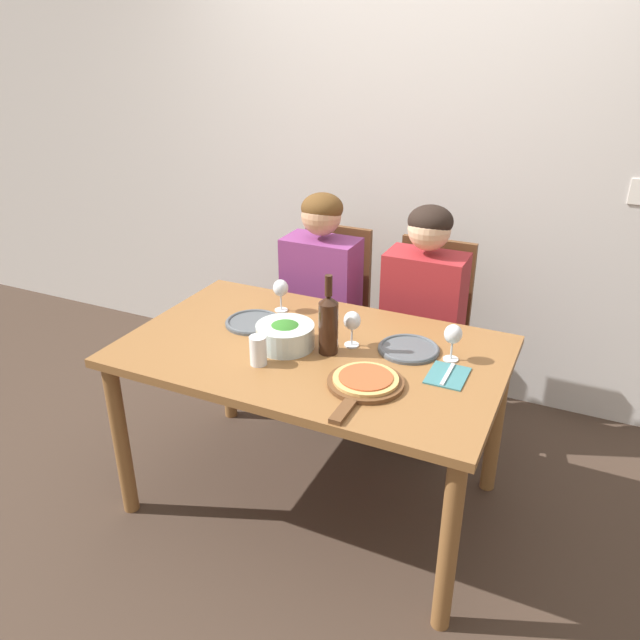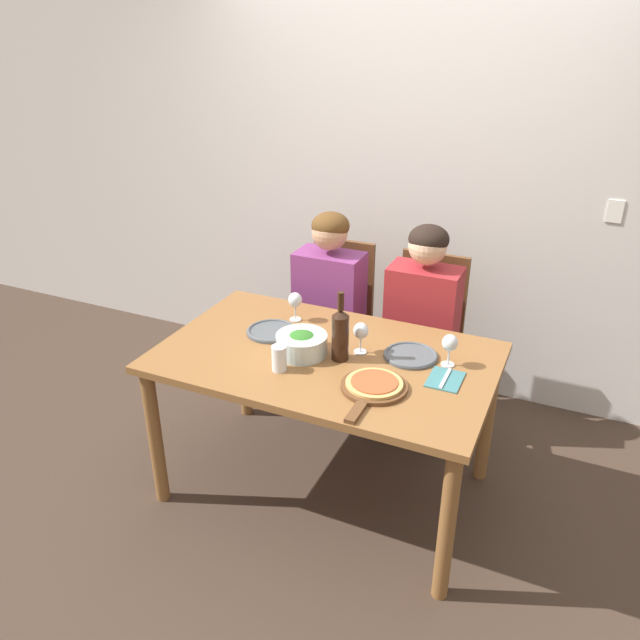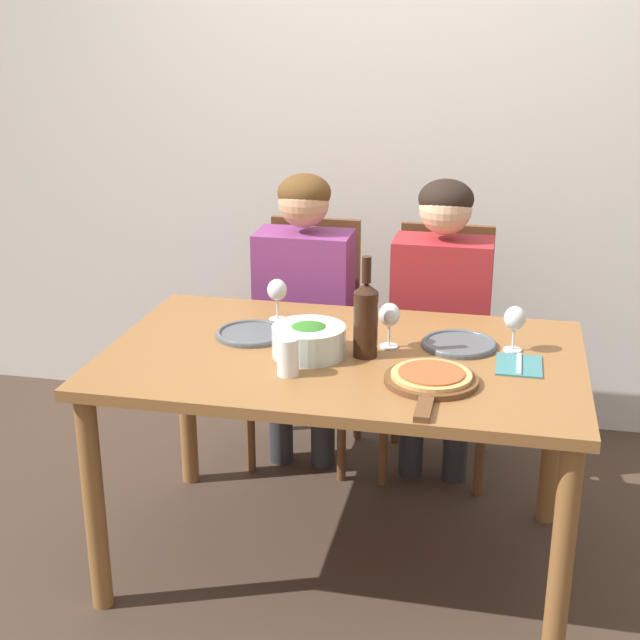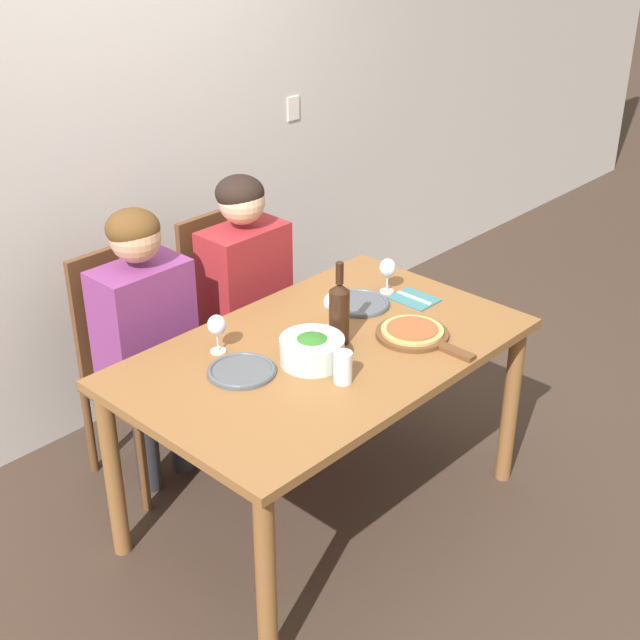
% 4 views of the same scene
% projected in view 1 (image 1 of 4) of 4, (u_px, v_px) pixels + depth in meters
% --- Properties ---
extents(ground_plane, '(40.00, 40.00, 0.00)m').
position_uv_depth(ground_plane, '(313.00, 497.00, 2.85)').
color(ground_plane, '#3D2D23').
extents(back_wall, '(10.00, 0.06, 2.70)m').
position_uv_depth(back_wall, '(416.00, 151.00, 3.32)').
color(back_wall, silver).
rests_on(back_wall, ground).
extents(dining_table, '(1.53, 0.94, 0.77)m').
position_uv_depth(dining_table, '(313.00, 368.00, 2.56)').
color(dining_table, brown).
rests_on(dining_table, ground).
extents(chair_left, '(0.42, 0.42, 0.99)m').
position_uv_depth(chair_left, '(329.00, 315.00, 3.41)').
color(chair_left, brown).
rests_on(chair_left, ground).
extents(chair_right, '(0.42, 0.42, 0.99)m').
position_uv_depth(chair_right, '(426.00, 334.00, 3.20)').
color(chair_right, brown).
rests_on(chair_right, ground).
extents(person_woman, '(0.47, 0.51, 1.21)m').
position_uv_depth(person_woman, '(320.00, 287.00, 3.22)').
color(person_woman, '#28282D').
rests_on(person_woman, ground).
extents(person_man, '(0.47, 0.51, 1.21)m').
position_uv_depth(person_man, '(423.00, 305.00, 3.01)').
color(person_man, '#28282D').
rests_on(person_man, ground).
extents(wine_bottle, '(0.08, 0.08, 0.33)m').
position_uv_depth(wine_bottle, '(328.00, 323.00, 2.43)').
color(wine_bottle, black).
rests_on(wine_bottle, dining_table).
extents(broccoli_bowl, '(0.24, 0.24, 0.11)m').
position_uv_depth(broccoli_bowl, '(285.00, 335.00, 2.51)').
color(broccoli_bowl, silver).
rests_on(broccoli_bowl, dining_table).
extents(dinner_plate_left, '(0.25, 0.25, 0.02)m').
position_uv_depth(dinner_plate_left, '(254.00, 322.00, 2.72)').
color(dinner_plate_left, '#4C5156').
rests_on(dinner_plate_left, dining_table).
extents(dinner_plate_right, '(0.25, 0.25, 0.02)m').
position_uv_depth(dinner_plate_right, '(409.00, 349.00, 2.49)').
color(dinner_plate_right, '#4C5156').
rests_on(dinner_plate_right, dining_table).
extents(pizza_on_board, '(0.28, 0.42, 0.04)m').
position_uv_depth(pizza_on_board, '(365.00, 382.00, 2.24)').
color(pizza_on_board, brown).
rests_on(pizza_on_board, dining_table).
extents(wine_glass_left, '(0.07, 0.07, 0.15)m').
position_uv_depth(wine_glass_left, '(281.00, 289.00, 2.81)').
color(wine_glass_left, silver).
rests_on(wine_glass_left, dining_table).
extents(wine_glass_right, '(0.07, 0.07, 0.15)m').
position_uv_depth(wine_glass_right, '(453.00, 336.00, 2.38)').
color(wine_glass_right, silver).
rests_on(wine_glass_right, dining_table).
extents(wine_glass_centre, '(0.07, 0.07, 0.15)m').
position_uv_depth(wine_glass_centre, '(352.00, 322.00, 2.49)').
color(wine_glass_centre, silver).
rests_on(wine_glass_centre, dining_table).
extents(water_tumbler, '(0.07, 0.07, 0.12)m').
position_uv_depth(water_tumbler, '(258.00, 350.00, 2.37)').
color(water_tumbler, silver).
rests_on(water_tumbler, dining_table).
extents(fork_on_napkin, '(0.14, 0.18, 0.01)m').
position_uv_depth(fork_on_napkin, '(448.00, 375.00, 2.31)').
color(fork_on_napkin, '#387075').
rests_on(fork_on_napkin, dining_table).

